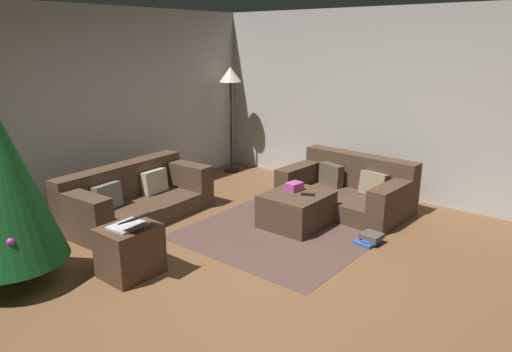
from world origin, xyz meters
The scene contains 14 objects.
ground_plane centered at (0.00, 0.00, 0.00)m, with size 6.40×6.40×0.00m, color brown.
rear_partition centered at (0.00, 3.14, 1.30)m, with size 6.40×0.12×2.60m, color #BCB7B2.
corner_partition centered at (3.14, 0.00, 1.30)m, with size 0.12×6.40×2.60m, color #B5B0AB.
couch_left centered at (0.23, 2.24, 0.26)m, with size 1.91×0.98×0.65m.
couch_right centered at (2.25, 0.31, 0.26)m, with size 1.04×1.65×0.68m.
ottoman centered at (1.30, 0.50, 0.20)m, with size 0.77×0.67×0.40m, color #473323.
gift_box centered at (1.38, 0.60, 0.45)m, with size 0.20×0.15×0.10m, color #B23F8C.
tv_remote centered at (1.33, 0.36, 0.41)m, with size 0.05×0.16×0.02m, color black.
christmas_tree centered at (-1.50, 1.70, 0.97)m, with size 0.98×0.98×1.79m.
side_table centered at (-0.72, 1.02, 0.25)m, with size 0.52×0.44×0.49m, color #4C3323.
laptop centered at (-0.72, 0.96, 0.55)m, with size 0.36×0.45×0.19m.
book_stack centered at (1.37, -0.44, 0.05)m, with size 0.29×0.27×0.11m.
corner_lamp centered at (2.62, 2.73, 1.49)m, with size 0.36×0.36×1.74m.
area_rug centered at (1.30, 0.50, 0.00)m, with size 2.60×2.00×0.01m, color #50372F.
Camera 1 is at (-3.11, -2.46, 2.17)m, focal length 32.82 mm.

